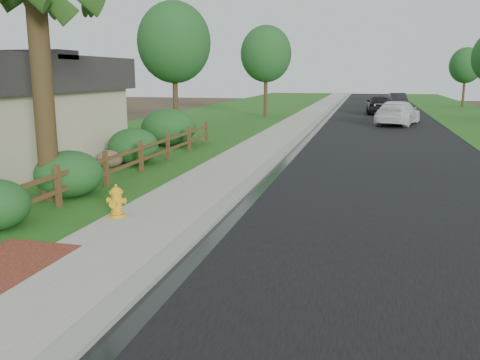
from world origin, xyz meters
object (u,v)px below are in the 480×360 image
(ranch_fence, at_px, (125,161))
(dark_car_mid, at_px, (379,104))
(white_suv, at_px, (398,113))
(fire_hydrant, at_px, (117,202))

(ranch_fence, bearing_deg, dark_car_mid, 74.41)
(white_suv, relative_size, dark_car_mid, 1.11)
(fire_hydrant, height_order, white_suv, white_suv)
(ranch_fence, bearing_deg, white_suv, 65.63)
(white_suv, bearing_deg, fire_hydrant, 87.89)
(fire_hydrant, distance_m, dark_car_mid, 34.19)
(ranch_fence, bearing_deg, fire_hydrant, -65.71)
(ranch_fence, xyz_separation_m, white_suv, (9.25, 20.42, 0.17))
(fire_hydrant, xyz_separation_m, white_suv, (7.35, 24.63, 0.34))
(white_suv, xyz_separation_m, dark_car_mid, (-1.04, 8.98, 0.04))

